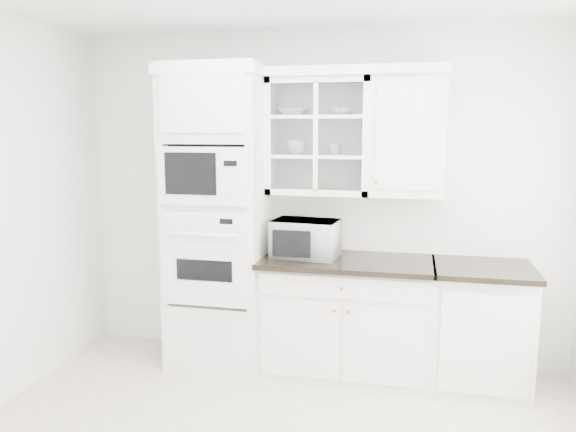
# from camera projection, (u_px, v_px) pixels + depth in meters

# --- Properties ---
(room_shell) EXTENTS (4.00, 3.50, 2.70)m
(room_shell) POSITION_uv_depth(u_px,v_px,m) (281.00, 152.00, 3.28)
(room_shell) COLOR white
(room_shell) RESTS_ON ground
(oven_column) EXTENTS (0.76, 0.68, 2.40)m
(oven_column) POSITION_uv_depth(u_px,v_px,m) (219.00, 219.00, 4.48)
(oven_column) COLOR white
(oven_column) RESTS_ON ground
(base_cabinet_run) EXTENTS (1.32, 0.67, 0.92)m
(base_cabinet_run) POSITION_uv_depth(u_px,v_px,m) (346.00, 315.00, 4.40)
(base_cabinet_run) COLOR white
(base_cabinet_run) RESTS_ON ground
(extra_base_cabinet) EXTENTS (0.72, 0.67, 0.92)m
(extra_base_cabinet) POSITION_uv_depth(u_px,v_px,m) (480.00, 325.00, 4.18)
(extra_base_cabinet) COLOR white
(extra_base_cabinet) RESTS_ON ground
(upper_cabinet_glass) EXTENTS (0.80, 0.33, 0.90)m
(upper_cabinet_glass) POSITION_uv_depth(u_px,v_px,m) (319.00, 137.00, 4.37)
(upper_cabinet_glass) COLOR white
(upper_cabinet_glass) RESTS_ON room_shell
(upper_cabinet_solid) EXTENTS (0.55, 0.33, 0.90)m
(upper_cabinet_solid) POSITION_uv_depth(u_px,v_px,m) (408.00, 137.00, 4.22)
(upper_cabinet_solid) COLOR white
(upper_cabinet_solid) RESTS_ON room_shell
(crown_molding) EXTENTS (2.14, 0.38, 0.07)m
(crown_molding) POSITION_uv_depth(u_px,v_px,m) (306.00, 73.00, 4.29)
(crown_molding) COLOR white
(crown_molding) RESTS_ON room_shell
(countertop_microwave) EXTENTS (0.54, 0.46, 0.29)m
(countertop_microwave) POSITION_uv_depth(u_px,v_px,m) (306.00, 238.00, 4.38)
(countertop_microwave) COLOR white
(countertop_microwave) RESTS_ON base_cabinet_run
(bowl_a) EXTENTS (0.24, 0.24, 0.06)m
(bowl_a) POSITION_uv_depth(u_px,v_px,m) (293.00, 112.00, 4.38)
(bowl_a) COLOR white
(bowl_a) RESTS_ON upper_cabinet_glass
(bowl_b) EXTENTS (0.23, 0.23, 0.06)m
(bowl_b) POSITION_uv_depth(u_px,v_px,m) (340.00, 112.00, 4.32)
(bowl_b) COLOR white
(bowl_b) RESTS_ON upper_cabinet_glass
(cup_a) EXTENTS (0.18, 0.18, 0.11)m
(cup_a) POSITION_uv_depth(u_px,v_px,m) (297.00, 147.00, 4.43)
(cup_a) COLOR white
(cup_a) RESTS_ON upper_cabinet_glass
(cup_b) EXTENTS (0.11, 0.11, 0.09)m
(cup_b) POSITION_uv_depth(u_px,v_px,m) (335.00, 149.00, 4.38)
(cup_b) COLOR white
(cup_b) RESTS_ON upper_cabinet_glass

